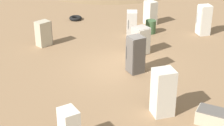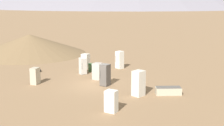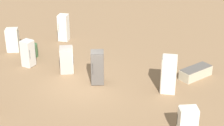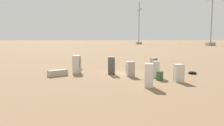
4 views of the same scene
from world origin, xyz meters
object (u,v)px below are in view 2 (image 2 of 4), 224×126
object	(u,v)px
discarded_fridge_0	(105,75)
discarded_fridge_5	(85,61)
discarded_fridge_3	(83,66)
discarded_fridge_8	(111,101)
discarded_fridge_6	(35,76)
discarded_fridge_1	(120,60)
discarded_fridge_7	(138,83)
scrap_tire	(37,71)
discarded_fridge_4	(168,91)
rusty_barrel	(91,67)
discarded_fridge_2	(98,71)

from	to	relation	value
discarded_fridge_0	discarded_fridge_5	xyz separation A→B (m)	(4.56, 5.39, -0.15)
discarded_fridge_3	discarded_fridge_8	bearing A→B (deg)	77.76
discarded_fridge_5	discarded_fridge_6	bearing A→B (deg)	179.02
discarded_fridge_0	discarded_fridge_5	world-z (taller)	discarded_fridge_0
discarded_fridge_1	discarded_fridge_7	world-z (taller)	discarded_fridge_7
discarded_fridge_0	discarded_fridge_1	distance (m)	6.69
discarded_fridge_1	discarded_fridge_6	world-z (taller)	discarded_fridge_1
discarded_fridge_5	scrap_tire	xyz separation A→B (m)	(-3.91, 3.14, -0.65)
discarded_fridge_1	discarded_fridge_4	distance (m)	9.71
discarded_fridge_7	rusty_barrel	distance (m)	8.97
discarded_fridge_1	discarded_fridge_8	distance (m)	12.81
discarded_fridge_6	scrap_tire	size ratio (longest dim) A/B	1.67
rusty_barrel	discarded_fridge_4	bearing A→B (deg)	-108.80
discarded_fridge_4	discarded_fridge_1	bearing A→B (deg)	18.58
scrap_tire	discarded_fridge_2	bearing A→B (deg)	-83.38
discarded_fridge_0	discarded_fridge_5	bearing A→B (deg)	-39.55
discarded_fridge_8	discarded_fridge_4	bearing A→B (deg)	-19.75
discarded_fridge_0	discarded_fridge_3	distance (m)	4.67
discarded_fridge_3	discarded_fridge_5	size ratio (longest dim) A/B	1.04
discarded_fridge_5	discarded_fridge_7	bearing A→B (deg)	-123.16
discarded_fridge_3	discarded_fridge_6	size ratio (longest dim) A/B	1.12
discarded_fridge_4	discarded_fridge_7	world-z (taller)	discarded_fridge_7
discarded_fridge_7	rusty_barrel	world-z (taller)	discarded_fridge_7
discarded_fridge_6	rusty_barrel	size ratio (longest dim) A/B	1.75
discarded_fridge_6	discarded_fridge_7	xyz separation A→B (m)	(1.68, -8.97, 0.25)
discarded_fridge_8	scrap_tire	xyz separation A→B (m)	(5.68, 12.25, -0.61)
discarded_fridge_0	discarded_fridge_2	size ratio (longest dim) A/B	1.24
discarded_fridge_1	discarded_fridge_5	bearing A→B (deg)	43.57
discarded_fridge_2	discarded_fridge_8	size ratio (longest dim) A/B	1.02
discarded_fridge_2	discarded_fridge_1	bearing A→B (deg)	-177.55
discarded_fridge_3	discarded_fridge_6	world-z (taller)	discarded_fridge_3
discarded_fridge_6	discarded_fridge_0	bearing A→B (deg)	11.68
discarded_fridge_1	rusty_barrel	size ratio (longest dim) A/B	2.25
discarded_fridge_1	discarded_fridge_5	world-z (taller)	discarded_fridge_1
discarded_fridge_8	scrap_tire	world-z (taller)	discarded_fridge_8
discarded_fridge_3	rusty_barrel	xyz separation A→B (m)	(1.34, -0.04, -0.39)
discarded_fridge_0	rusty_barrel	distance (m)	5.45
discarded_fridge_6	discarded_fridge_8	world-z (taller)	discarded_fridge_8
discarded_fridge_2	discarded_fridge_8	distance (m)	8.46
discarded_fridge_4	discarded_fridge_6	world-z (taller)	discarded_fridge_6
discarded_fridge_3	rusty_barrel	distance (m)	1.40
scrap_tire	discarded_fridge_0	bearing A→B (deg)	-94.35
discarded_fridge_3	discarded_fridge_2	bearing A→B (deg)	100.44
discarded_fridge_4	discarded_fridge_7	size ratio (longest dim) A/B	1.04
discarded_fridge_4	scrap_tire	world-z (taller)	discarded_fridge_4
discarded_fridge_4	discarded_fridge_5	xyz separation A→B (m)	(4.12, 10.83, 0.47)
discarded_fridge_5	rusty_barrel	size ratio (longest dim) A/B	1.88
discarded_fridge_7	discarded_fridge_1	bearing A→B (deg)	51.17
discarded_fridge_1	discarded_fridge_6	size ratio (longest dim) A/B	1.29
scrap_tire	discarded_fridge_7	bearing A→B (deg)	-97.88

